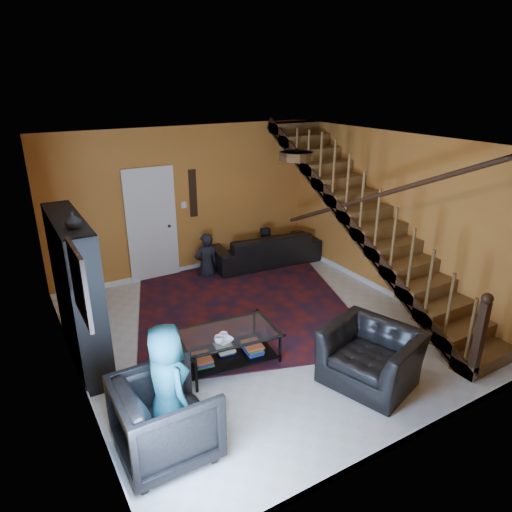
# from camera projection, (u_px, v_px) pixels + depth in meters

# --- Properties ---
(floor) EXTENTS (5.50, 5.50, 0.00)m
(floor) POSITION_uv_depth(u_px,v_px,m) (260.00, 331.00, 6.94)
(floor) COLOR beige
(floor) RESTS_ON ground
(room) EXTENTS (5.50, 5.50, 5.50)m
(room) POSITION_uv_depth(u_px,v_px,m) (147.00, 313.00, 7.36)
(room) COLOR #C1752A
(room) RESTS_ON ground
(staircase) EXTENTS (0.95, 5.02, 3.18)m
(staircase) POSITION_uv_depth(u_px,v_px,m) (372.00, 222.00, 7.43)
(staircase) COLOR brown
(staircase) RESTS_ON floor
(bookshelf) EXTENTS (0.35, 1.80, 2.00)m
(bookshelf) POSITION_uv_depth(u_px,v_px,m) (78.00, 294.00, 5.93)
(bookshelf) COLOR black
(bookshelf) RESTS_ON floor
(door) EXTENTS (0.82, 0.05, 2.05)m
(door) POSITION_uv_depth(u_px,v_px,m) (152.00, 227.00, 8.42)
(door) COLOR silver
(door) RESTS_ON floor
(framed_picture) EXTENTS (0.04, 0.74, 0.74)m
(framed_picture) POSITION_uv_depth(u_px,v_px,m) (79.00, 284.00, 4.37)
(framed_picture) COLOR maroon
(framed_picture) RESTS_ON room
(wall_hanging) EXTENTS (0.14, 0.03, 0.90)m
(wall_hanging) POSITION_uv_depth(u_px,v_px,m) (193.00, 193.00, 8.64)
(wall_hanging) COLOR black
(wall_hanging) RESTS_ON room
(ceiling_fixture) EXTENTS (0.40, 0.40, 0.10)m
(ceiling_fixture) POSITION_uv_depth(u_px,v_px,m) (296.00, 156.00, 5.30)
(ceiling_fixture) COLOR #3F2814
(ceiling_fixture) RESTS_ON room
(rug) EXTENTS (4.45, 4.76, 0.02)m
(rug) POSITION_uv_depth(u_px,v_px,m) (242.00, 303.00, 7.76)
(rug) COLOR #4F120E
(rug) RESTS_ON floor
(sofa) EXTENTS (2.29, 1.06, 0.65)m
(sofa) POSITION_uv_depth(u_px,v_px,m) (265.00, 248.00, 9.38)
(sofa) COLOR black
(sofa) RESTS_ON floor
(armchair_left) EXTENTS (0.95, 0.92, 0.86)m
(armchair_left) POSITION_uv_depth(u_px,v_px,m) (166.00, 418.00, 4.54)
(armchair_left) COLOR black
(armchair_left) RESTS_ON floor
(armchair_right) EXTENTS (1.25, 1.34, 0.71)m
(armchair_right) POSITION_uv_depth(u_px,v_px,m) (371.00, 356.00, 5.67)
(armchair_right) COLOR black
(armchair_right) RESTS_ON floor
(person_adult_a) EXTENTS (0.50, 0.34, 1.30)m
(person_adult_a) POSITION_uv_depth(u_px,v_px,m) (207.00, 265.00, 8.85)
(person_adult_a) COLOR black
(person_adult_a) RESTS_ON sofa
(person_adult_b) EXTENTS (0.59, 0.46, 1.21)m
(person_adult_b) POSITION_uv_depth(u_px,v_px,m) (264.00, 255.00, 9.48)
(person_adult_b) COLOR black
(person_adult_b) RESTS_ON sofa
(person_child) EXTENTS (0.53, 0.72, 1.34)m
(person_child) POSITION_uv_depth(u_px,v_px,m) (167.00, 384.00, 4.65)
(person_child) COLOR #1C586C
(person_child) RESTS_ON armchair_left
(coffee_table) EXTENTS (1.35, 0.88, 0.48)m
(coffee_table) POSITION_uv_depth(u_px,v_px,m) (228.00, 345.00, 6.04)
(coffee_table) COLOR black
(coffee_table) RESTS_ON floor
(cup_a) EXTENTS (0.15, 0.15, 0.10)m
(cup_a) POSITION_uv_depth(u_px,v_px,m) (219.00, 340.00, 5.70)
(cup_a) COLOR #999999
(cup_a) RESTS_ON coffee_table
(cup_b) EXTENTS (0.14, 0.14, 0.10)m
(cup_b) POSITION_uv_depth(u_px,v_px,m) (224.00, 336.00, 5.78)
(cup_b) COLOR #999999
(cup_b) RESTS_ON coffee_table
(bowl) EXTENTS (0.27, 0.27, 0.05)m
(bowl) POSITION_uv_depth(u_px,v_px,m) (224.00, 341.00, 5.72)
(bowl) COLOR #999999
(bowl) RESTS_ON coffee_table
(vase) EXTENTS (0.18, 0.18, 0.19)m
(vase) POSITION_uv_depth(u_px,v_px,m) (73.00, 220.00, 5.12)
(vase) COLOR #999999
(vase) RESTS_ON bookshelf
(popcorn_bucket) EXTENTS (0.18, 0.18, 0.18)m
(popcorn_bucket) POSITION_uv_depth(u_px,v_px,m) (217.00, 408.00, 5.15)
(popcorn_bucket) COLOR red
(popcorn_bucket) RESTS_ON rug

